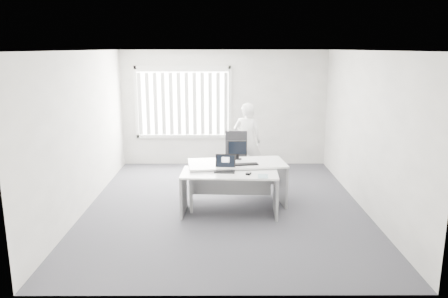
{
  "coord_description": "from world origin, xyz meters",
  "views": [
    {
      "loc": [
        -0.04,
        -7.61,
        2.84
      ],
      "look_at": [
        -0.02,
        0.15,
        1.04
      ],
      "focal_mm": 35.0,
      "sensor_mm": 36.0,
      "label": 1
    }
  ],
  "objects_px": {
    "desk_near": "(229,184)",
    "desk_far": "(237,174)",
    "person": "(247,141)",
    "laptop": "(225,164)",
    "monitor": "(237,150)",
    "office_chair": "(236,168)"
  },
  "relations": [
    {
      "from": "desk_far",
      "to": "person",
      "type": "xyz_separation_m",
      "value": [
        0.29,
        1.69,
        0.27
      ]
    },
    {
      "from": "desk_far",
      "to": "office_chair",
      "type": "relative_size",
      "value": 1.65
    },
    {
      "from": "laptop",
      "to": "monitor",
      "type": "distance_m",
      "value": 0.73
    },
    {
      "from": "person",
      "to": "desk_near",
      "type": "bearing_deg",
      "value": 93.49
    },
    {
      "from": "person",
      "to": "laptop",
      "type": "bearing_deg",
      "value": 91.28
    },
    {
      "from": "monitor",
      "to": "office_chair",
      "type": "bearing_deg",
      "value": 91.1
    },
    {
      "from": "desk_near",
      "to": "desk_far",
      "type": "relative_size",
      "value": 0.92
    },
    {
      "from": "desk_near",
      "to": "person",
      "type": "bearing_deg",
      "value": 81.39
    },
    {
      "from": "desk_far",
      "to": "laptop",
      "type": "height_order",
      "value": "laptop"
    },
    {
      "from": "desk_near",
      "to": "monitor",
      "type": "xyz_separation_m",
      "value": [
        0.16,
        0.71,
        0.44
      ]
    },
    {
      "from": "office_chair",
      "to": "desk_near",
      "type": "bearing_deg",
      "value": -90.34
    },
    {
      "from": "office_chair",
      "to": "monitor",
      "type": "distance_m",
      "value": 1.22
    },
    {
      "from": "laptop",
      "to": "monitor",
      "type": "height_order",
      "value": "monitor"
    },
    {
      "from": "office_chair",
      "to": "desk_far",
      "type": "bearing_deg",
      "value": -85.98
    },
    {
      "from": "office_chair",
      "to": "person",
      "type": "height_order",
      "value": "person"
    },
    {
      "from": "person",
      "to": "monitor",
      "type": "bearing_deg",
      "value": 94.17
    },
    {
      "from": "desk_near",
      "to": "laptop",
      "type": "height_order",
      "value": "laptop"
    },
    {
      "from": "desk_far",
      "to": "laptop",
      "type": "relative_size",
      "value": 5.21
    },
    {
      "from": "desk_near",
      "to": "laptop",
      "type": "xyz_separation_m",
      "value": [
        -0.08,
        0.03,
        0.35
      ]
    },
    {
      "from": "desk_near",
      "to": "office_chair",
      "type": "distance_m",
      "value": 1.78
    },
    {
      "from": "office_chair",
      "to": "monitor",
      "type": "relative_size",
      "value": 3.13
    },
    {
      "from": "office_chair",
      "to": "laptop",
      "type": "bearing_deg",
      "value": -93.08
    }
  ]
}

